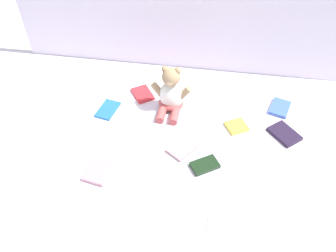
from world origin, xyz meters
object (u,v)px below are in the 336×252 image
book_case_3 (237,126)px  book_case_4 (99,171)px  book_case_2 (108,110)px  book_case_1 (218,221)px  book_case_5 (143,94)px  book_case_7 (205,165)px  book_case_0 (280,108)px  book_case_6 (284,134)px  teddy_bear (171,94)px  book_case_8 (182,148)px

book_case_3 → book_case_4: size_ratio=0.71×
book_case_2 → book_case_4: size_ratio=1.01×
book_case_1 → book_case_4: bearing=-15.5°
book_case_5 → book_case_3: bearing=127.3°
book_case_7 → book_case_3: bearing=120.2°
book_case_0 → book_case_3: (-0.21, -0.17, -0.00)m
book_case_3 → book_case_1: bearing=144.0°
book_case_1 → book_case_2: 0.79m
book_case_3 → book_case_5: 0.52m
book_case_3 → book_case_6: bearing=-123.5°
book_case_0 → book_case_4: bearing=-128.8°
teddy_bear → book_case_4: size_ratio=1.84×
book_case_1 → book_case_4: 0.54m
teddy_bear → book_case_0: size_ratio=1.93×
book_case_8 → book_case_0: bearing=72.0°
book_case_5 → book_case_8: bearing=92.2°
book_case_4 → book_case_2: bearing=110.3°
teddy_bear → book_case_3: teddy_bear is taller
book_case_2 → book_case_8: bearing=165.2°
teddy_bear → book_case_7: size_ratio=2.09×
teddy_bear → book_case_3: (0.33, -0.09, -0.08)m
book_case_7 → book_case_8: bearing=-159.4°
book_case_0 → book_case_1: size_ratio=1.37×
teddy_bear → book_case_8: bearing=-69.2°
book_case_8 → book_case_6: bearing=54.2°
book_case_1 → book_case_6: 0.57m
book_case_3 → book_case_8: size_ratio=0.77×
book_case_1 → book_case_3: bearing=-95.3°
book_case_2 → book_case_5: 0.21m
book_case_5 → book_case_6: size_ratio=0.89×
book_case_6 → book_case_8: size_ratio=1.13×
book_case_2 → book_case_6: (0.87, -0.04, 0.00)m
book_case_0 → book_case_5: size_ratio=1.02×
book_case_0 → book_case_6: bearing=-69.8°
book_case_7 → book_case_8: book_case_7 is taller
book_case_3 → book_case_5: book_case_3 is taller
book_case_0 → book_case_4: size_ratio=0.95×
book_case_4 → book_case_3: bearing=42.0°
book_case_1 → book_case_5: bearing=-56.0°
book_case_4 → book_case_8: book_case_4 is taller
book_case_2 → book_case_7: bearing=162.9°
book_case_3 → book_case_4: (-0.57, -0.36, 0.00)m
book_case_1 → teddy_bear: bearing=-64.3°
book_case_2 → book_case_8: (0.40, -0.20, 0.00)m
book_case_3 → book_case_0: bearing=-81.6°
teddy_bear → book_case_5: teddy_bear is taller
teddy_bear → book_case_8: (0.09, -0.27, -0.08)m
book_case_0 → book_case_5: (-0.71, 0.00, -0.00)m
book_case_8 → book_case_2: bearing=-171.4°
book_case_3 → book_case_8: 0.30m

